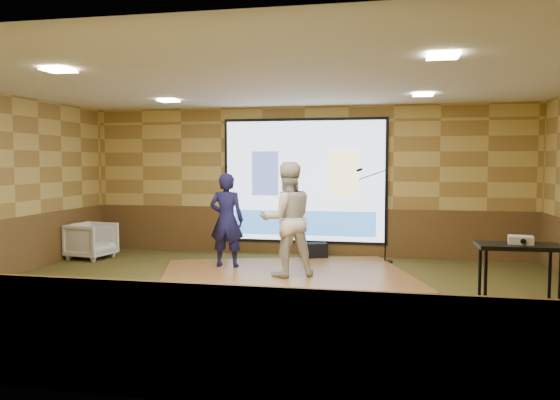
% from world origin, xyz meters
% --- Properties ---
extents(ground, '(9.00, 9.00, 0.00)m').
position_xyz_m(ground, '(0.00, 0.00, 0.00)').
color(ground, '#2F3819').
rests_on(ground, ground).
extents(room_shell, '(9.04, 7.04, 3.02)m').
position_xyz_m(room_shell, '(0.00, 0.00, 2.09)').
color(room_shell, tan).
rests_on(room_shell, ground).
extents(wainscot_back, '(9.00, 0.04, 0.95)m').
position_xyz_m(wainscot_back, '(0.00, 3.48, 0.47)').
color(wainscot_back, '#523D1B').
rests_on(wainscot_back, ground).
extents(wainscot_front, '(9.00, 0.04, 0.95)m').
position_xyz_m(wainscot_front, '(0.00, -3.48, 0.47)').
color(wainscot_front, '#523D1B').
rests_on(wainscot_front, ground).
extents(projector_screen, '(3.32, 0.06, 2.52)m').
position_xyz_m(projector_screen, '(0.00, 3.44, 1.47)').
color(projector_screen, black).
rests_on(projector_screen, room_shell).
extents(downlight_nw, '(0.32, 0.32, 0.02)m').
position_xyz_m(downlight_nw, '(-2.20, 1.80, 2.97)').
color(downlight_nw, beige).
rests_on(downlight_nw, room_shell).
extents(downlight_ne, '(0.32, 0.32, 0.02)m').
position_xyz_m(downlight_ne, '(2.20, 1.80, 2.97)').
color(downlight_ne, beige).
rests_on(downlight_ne, room_shell).
extents(downlight_sw, '(0.32, 0.32, 0.02)m').
position_xyz_m(downlight_sw, '(-2.20, -1.50, 2.97)').
color(downlight_sw, beige).
rests_on(downlight_sw, room_shell).
extents(downlight_se, '(0.32, 0.32, 0.02)m').
position_xyz_m(downlight_se, '(2.20, -1.50, 2.97)').
color(downlight_se, beige).
rests_on(downlight_se, room_shell).
extents(dance_floor, '(4.79, 4.16, 0.03)m').
position_xyz_m(dance_floor, '(0.02, 1.35, 0.01)').
color(dance_floor, brown).
rests_on(dance_floor, ground).
extents(player_left, '(0.62, 0.41, 1.66)m').
position_xyz_m(player_left, '(-1.13, 1.79, 0.86)').
color(player_left, '#151441').
rests_on(player_left, dance_floor).
extents(player_right, '(1.12, 1.02, 1.86)m').
position_xyz_m(player_right, '(0.06, 1.21, 0.96)').
color(player_right, beige).
rests_on(player_right, dance_floor).
extents(av_table, '(0.91, 0.48, 0.96)m').
position_xyz_m(av_table, '(3.12, -0.92, 0.67)').
color(av_table, black).
rests_on(av_table, ground).
extents(projector, '(0.30, 0.26, 0.09)m').
position_xyz_m(projector, '(3.14, -0.89, 1.00)').
color(projector, silver).
rests_on(projector, av_table).
extents(mic_stand, '(0.70, 0.29, 1.78)m').
position_xyz_m(mic_stand, '(1.57, 2.92, 0.49)').
color(mic_stand, black).
rests_on(mic_stand, ground).
extents(banquet_chair, '(0.89, 0.87, 0.70)m').
position_xyz_m(banquet_chair, '(-4.00, 2.20, 0.35)').
color(banquet_chair, gray).
rests_on(banquet_chair, ground).
extents(duffel_bag, '(0.57, 0.47, 0.30)m').
position_xyz_m(duffel_bag, '(0.26, 3.06, 0.15)').
color(duffel_bag, black).
rests_on(duffel_bag, ground).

